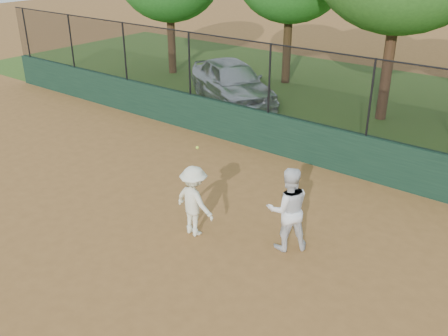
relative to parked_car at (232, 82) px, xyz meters
The scene contains 7 objects.
ground 10.09m from the parked_car, 65.55° to the right, with size 80.00×80.00×0.00m, color #93602F.
back_wall 5.23m from the parked_car, 37.15° to the right, with size 26.00×0.20×1.20m, color #173423.
grass_strip 5.11m from the parked_car, 34.38° to the left, with size 36.00×12.00×0.01m, color #2D4D18.
parked_car is the anchor object (origin of this frame).
player_second 9.89m from the parked_car, 46.76° to the right, with size 0.88×0.68×1.80m, color white.
player_main 9.35m from the parked_car, 58.20° to the right, with size 1.08×0.69×2.17m.
fence_assembly 5.39m from the parked_car, 37.34° to the right, with size 26.00×0.06×2.00m.
Camera 1 is at (6.90, -5.74, 5.90)m, focal length 40.00 mm.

